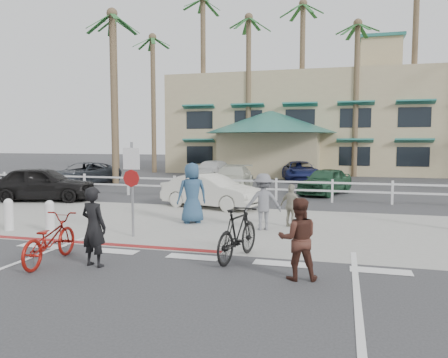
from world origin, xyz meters
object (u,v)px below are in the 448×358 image
(bike_black, at_px, (238,233))
(car_white_sedan, at_px, (211,191))
(sign_post, at_px, (132,184))
(car_red_compact, at_px, (43,184))
(bike_red, at_px, (50,239))

(bike_black, xyz_separation_m, car_white_sedan, (-2.79, 7.07, 0.07))
(car_white_sedan, bearing_deg, sign_post, -168.96)
(bike_black, distance_m, car_red_compact, 12.62)
(car_white_sedan, bearing_deg, bike_black, -142.14)
(bike_black, bearing_deg, bike_red, 30.89)
(car_red_compact, bearing_deg, bike_black, -138.21)
(bike_red, bearing_deg, car_white_sedan, -102.80)
(sign_post, bearing_deg, bike_red, -100.62)
(bike_black, relative_size, car_red_compact, 0.44)
(sign_post, xyz_separation_m, bike_red, (-0.53, -2.82, -0.93))
(car_white_sedan, bearing_deg, bike_red, -170.78)
(bike_red, bearing_deg, bike_black, -166.53)
(sign_post, height_order, car_red_compact, sign_post)
(bike_red, xyz_separation_m, bike_black, (3.84, 1.34, 0.07))
(car_white_sedan, distance_m, car_red_compact, 7.70)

